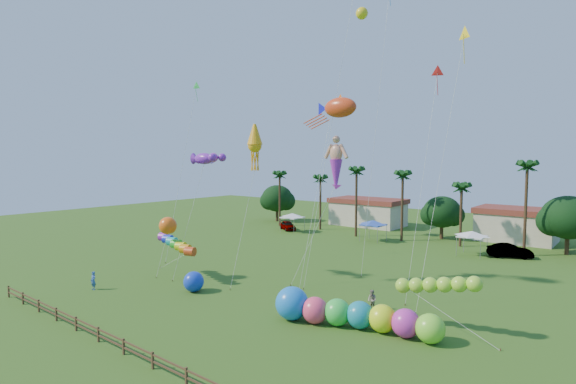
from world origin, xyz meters
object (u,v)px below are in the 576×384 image
Objects in this scene: spectator_b at (372,300)px; caterpillar_inflatable at (349,314)px; spectator_a at (93,281)px; blue_ball at (194,282)px; car_b at (510,251)px; car_a at (288,225)px.

spectator_b is 4.49m from caterpillar_inflatable.
spectator_b is (22.36, 11.04, -0.04)m from spectator_a.
caterpillar_inflatable is 6.60× the size of blue_ball.
car_b is at bearing 60.19° from blue_ball.
spectator_b is (29.84, -26.43, 0.05)m from car_a.
caterpillar_inflatable is at bearing -103.32° from car_a.
caterpillar_inflatable reaches higher than spectator_b.
car_b reaches higher than car_a.
spectator_b is 0.13× the size of caterpillar_inflatable.
blue_ball reaches higher than spectator_b.
blue_ball reaches higher than car_a.
car_b is 37.71m from blue_ball.
spectator_b reaches higher than car_a.
spectator_b is 0.87× the size of blue_ball.
blue_ball is at bearing -141.08° from spectator_b.
spectator_b is at bearing -99.41° from car_a.
caterpillar_inflatable is at bearing 151.01° from car_b.
caterpillar_inflatable is 15.38m from blue_ball.
car_b is 2.75× the size of blue_ball.
spectator_a is 24.94m from spectator_b.
blue_ball is at bearing 127.40° from car_b.
car_a is at bearing 99.13° from spectator_a.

